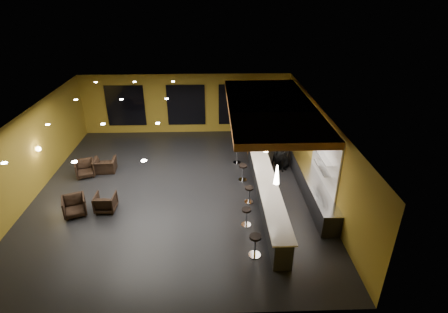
{
  "coord_description": "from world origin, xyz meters",
  "views": [
    {
      "loc": [
        1.52,
        -13.11,
        8.15
      ],
      "look_at": [
        2.0,
        0.5,
        1.3
      ],
      "focal_mm": 28.0,
      "sensor_mm": 36.0,
      "label": 1
    }
  ],
  "objects_px": {
    "armchair_a": "(74,206)",
    "bar_stool_1": "(246,215)",
    "pendant_0": "(277,175)",
    "armchair_c": "(85,169)",
    "pendant_2": "(258,121)",
    "staff_c": "(284,153)",
    "staff_b": "(279,150)",
    "bar_stool_2": "(249,193)",
    "staff_a": "(280,154)",
    "bar_counter": "(265,190)",
    "armchair_d": "(105,165)",
    "prep_counter": "(310,184)",
    "pendant_1": "(266,144)",
    "column": "(254,121)",
    "bar_stool_3": "(243,171)",
    "bar_stool_4": "(237,154)",
    "bar_stool_0": "(255,243)",
    "armchair_b": "(106,202)"
  },
  "relations": [
    {
      "from": "armchair_c",
      "to": "pendant_2",
      "type": "bearing_deg",
      "value": -15.32
    },
    {
      "from": "bar_stool_0",
      "to": "bar_stool_4",
      "type": "xyz_separation_m",
      "value": [
        -0.13,
        6.62,
        -0.03
      ]
    },
    {
      "from": "pendant_0",
      "to": "armchair_c",
      "type": "height_order",
      "value": "pendant_0"
    },
    {
      "from": "armchair_d",
      "to": "bar_stool_2",
      "type": "xyz_separation_m",
      "value": [
        6.59,
        -2.82,
        0.13
      ]
    },
    {
      "from": "pendant_0",
      "to": "bar_stool_2",
      "type": "relative_size",
      "value": 0.98
    },
    {
      "from": "staff_b",
      "to": "bar_stool_1",
      "type": "relative_size",
      "value": 2.37
    },
    {
      "from": "staff_b",
      "to": "bar_stool_4",
      "type": "distance_m",
      "value": 2.08
    },
    {
      "from": "pendant_0",
      "to": "bar_stool_4",
      "type": "relative_size",
      "value": 0.91
    },
    {
      "from": "bar_stool_1",
      "to": "bar_stool_3",
      "type": "xyz_separation_m",
      "value": [
        0.15,
        3.29,
        0.03
      ]
    },
    {
      "from": "pendant_2",
      "to": "column",
      "type": "bearing_deg",
      "value": 90.0
    },
    {
      "from": "column",
      "to": "staff_b",
      "type": "distance_m",
      "value": 2.16
    },
    {
      "from": "pendant_0",
      "to": "bar_stool_0",
      "type": "xyz_separation_m",
      "value": [
        -0.8,
        -1.26,
        -1.83
      ]
    },
    {
      "from": "armchair_b",
      "to": "pendant_0",
      "type": "bearing_deg",
      "value": 167.29
    },
    {
      "from": "staff_a",
      "to": "bar_stool_4",
      "type": "distance_m",
      "value": 2.21
    },
    {
      "from": "armchair_d",
      "to": "column",
      "type": "bearing_deg",
      "value": -168.66
    },
    {
      "from": "pendant_0",
      "to": "column",
      "type": "bearing_deg",
      "value": 90.0
    },
    {
      "from": "pendant_0",
      "to": "bar_stool_1",
      "type": "relative_size",
      "value": 0.97
    },
    {
      "from": "bar_counter",
      "to": "staff_a",
      "type": "distance_m",
      "value": 2.68
    },
    {
      "from": "staff_c",
      "to": "armchair_b",
      "type": "height_order",
      "value": "staff_c"
    },
    {
      "from": "bar_stool_1",
      "to": "pendant_2",
      "type": "bearing_deg",
      "value": 78.59
    },
    {
      "from": "bar_stool_3",
      "to": "bar_stool_0",
      "type": "bearing_deg",
      "value": -90.14
    },
    {
      "from": "staff_a",
      "to": "bar_stool_3",
      "type": "relative_size",
      "value": 2.29
    },
    {
      "from": "column",
      "to": "bar_stool_3",
      "type": "height_order",
      "value": "column"
    },
    {
      "from": "armchair_d",
      "to": "bar_stool_4",
      "type": "xyz_separation_m",
      "value": [
        6.35,
        0.68,
        0.16
      ]
    },
    {
      "from": "staff_a",
      "to": "armchair_c",
      "type": "relative_size",
      "value": 2.11
    },
    {
      "from": "pendant_2",
      "to": "staff_c",
      "type": "xyz_separation_m",
      "value": [
        1.24,
        -0.27,
        -1.52
      ]
    },
    {
      "from": "staff_a",
      "to": "bar_stool_2",
      "type": "xyz_separation_m",
      "value": [
        -1.72,
        -2.58,
        -0.43
      ]
    },
    {
      "from": "bar_stool_2",
      "to": "armchair_b",
      "type": "bearing_deg",
      "value": -176.52
    },
    {
      "from": "armchair_d",
      "to": "prep_counter",
      "type": "bearing_deg",
      "value": 163.34
    },
    {
      "from": "staff_c",
      "to": "bar_stool_3",
      "type": "xyz_separation_m",
      "value": [
        -2.03,
        -1.08,
        -0.34
      ]
    },
    {
      "from": "staff_a",
      "to": "armchair_b",
      "type": "bearing_deg",
      "value": -158.18
    },
    {
      "from": "pendant_1",
      "to": "bar_stool_3",
      "type": "relative_size",
      "value": 0.91
    },
    {
      "from": "armchair_d",
      "to": "bar_stool_4",
      "type": "height_order",
      "value": "bar_stool_4"
    },
    {
      "from": "staff_a",
      "to": "staff_c",
      "type": "height_order",
      "value": "staff_a"
    },
    {
      "from": "staff_b",
      "to": "armchair_a",
      "type": "height_order",
      "value": "staff_b"
    },
    {
      "from": "staff_c",
      "to": "staff_a",
      "type": "bearing_deg",
      "value": -116.33
    },
    {
      "from": "pendant_2",
      "to": "staff_c",
      "type": "distance_m",
      "value": 1.98
    },
    {
      "from": "pendant_0",
      "to": "bar_stool_4",
      "type": "distance_m",
      "value": 5.75
    },
    {
      "from": "armchair_a",
      "to": "bar_stool_1",
      "type": "bearing_deg",
      "value": -28.8
    },
    {
      "from": "bar_counter",
      "to": "armchair_d",
      "type": "distance_m",
      "value": 7.76
    },
    {
      "from": "staff_a",
      "to": "bar_stool_0",
      "type": "xyz_separation_m",
      "value": [
        -1.84,
        -5.7,
        -0.37
      ]
    },
    {
      "from": "prep_counter",
      "to": "pendant_1",
      "type": "relative_size",
      "value": 8.57
    },
    {
      "from": "pendant_1",
      "to": "column",
      "type": "bearing_deg",
      "value": 90.0
    },
    {
      "from": "column",
      "to": "armchair_b",
      "type": "xyz_separation_m",
      "value": [
        -6.39,
        -5.09,
        -1.39
      ]
    },
    {
      "from": "staff_b",
      "to": "bar_stool_2",
      "type": "bearing_deg",
      "value": -108.34
    },
    {
      "from": "bar_counter",
      "to": "pendant_2",
      "type": "height_order",
      "value": "pendant_2"
    },
    {
      "from": "pendant_2",
      "to": "bar_stool_2",
      "type": "relative_size",
      "value": 0.98
    },
    {
      "from": "bar_stool_2",
      "to": "staff_c",
      "type": "bearing_deg",
      "value": 56.19
    },
    {
      "from": "column",
      "to": "armchair_a",
      "type": "bearing_deg",
      "value": -144.67
    },
    {
      "from": "pendant_2",
      "to": "armchair_a",
      "type": "bearing_deg",
      "value": -153.61
    }
  ]
}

